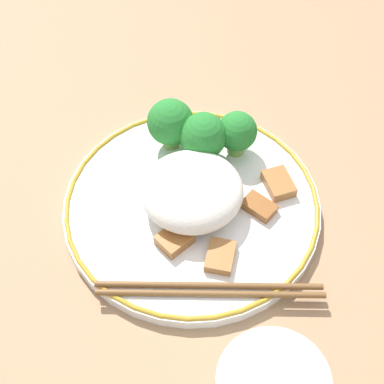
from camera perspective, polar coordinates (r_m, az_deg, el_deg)
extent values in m
plane|color=#9E7A56|center=(0.63, 0.00, -1.75)|extent=(3.00, 3.00, 0.00)
cylinder|color=white|center=(0.62, 0.00, -1.43)|extent=(0.25, 0.25, 0.01)
torus|color=#B28C26|center=(0.62, 0.00, -1.11)|extent=(0.25, 0.25, 0.01)
ellipsoid|color=white|center=(0.60, -0.12, -0.32)|extent=(0.10, 0.10, 0.04)
cylinder|color=#72AD4C|center=(0.66, 3.92, 4.09)|extent=(0.02, 0.02, 0.01)
sphere|color=#267A2D|center=(0.64, 4.03, 5.41)|extent=(0.04, 0.04, 0.04)
cylinder|color=#72AD4C|center=(0.65, 0.98, 3.58)|extent=(0.02, 0.02, 0.01)
sphere|color=#267A2D|center=(0.63, 1.01, 5.03)|extent=(0.05, 0.05, 0.05)
cylinder|color=#72AD4C|center=(0.66, -1.87, 4.72)|extent=(0.02, 0.02, 0.02)
sphere|color=#267A2D|center=(0.64, -1.93, 6.23)|extent=(0.05, 0.05, 0.05)
cube|color=#995B28|center=(0.59, -1.57, -4.23)|extent=(0.04, 0.04, 0.01)
cube|color=#9E6633|center=(0.63, 7.71, 0.75)|extent=(0.03, 0.04, 0.01)
cube|color=brown|center=(0.62, 5.99, -1.30)|extent=(0.04, 0.04, 0.01)
cube|color=#9E6633|center=(0.58, 2.53, -5.74)|extent=(0.03, 0.04, 0.01)
cylinder|color=brown|center=(0.57, 1.62, -9.03)|extent=(0.20, 0.04, 0.01)
cylinder|color=brown|center=(0.57, 1.61, -8.28)|extent=(0.20, 0.04, 0.01)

